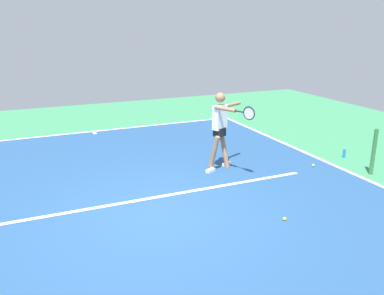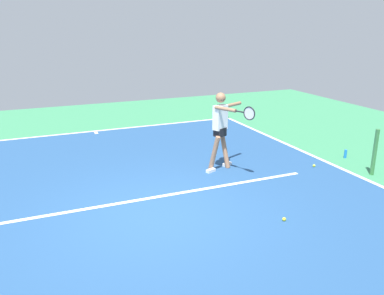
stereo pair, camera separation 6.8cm
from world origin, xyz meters
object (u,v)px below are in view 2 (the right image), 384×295
tennis_ball_by_baseline (314,166)px  net_post (375,152)px  tennis_ball_near_service_line (284,219)px  tennis_player (221,126)px  water_bottle (345,154)px

tennis_ball_by_baseline → net_post: bearing=133.7°
net_post → tennis_ball_near_service_line: size_ratio=16.21×
tennis_player → tennis_ball_near_service_line: size_ratio=27.74×
net_post → tennis_ball_by_baseline: bearing=-46.3°
tennis_player → tennis_ball_by_baseline: bearing=137.1°
water_bottle → tennis_ball_by_baseline: bearing=11.4°
tennis_player → tennis_ball_by_baseline: tennis_player is taller
net_post → tennis_player: size_ratio=0.58×
tennis_ball_by_baseline → tennis_ball_near_service_line: bearing=41.3°
net_post → water_bottle: size_ratio=4.86×
tennis_ball_near_service_line → water_bottle: (-3.46, -2.24, 0.08)m
tennis_player → tennis_ball_near_service_line: (0.15, 2.76, -1.03)m
net_post → tennis_ball_by_baseline: (0.88, -0.92, -0.50)m
net_post → tennis_player: tennis_player is taller
tennis_ball_by_baseline → tennis_player: bearing=-19.5°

